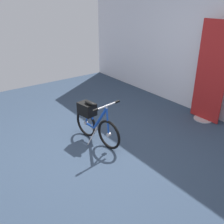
{
  "coord_description": "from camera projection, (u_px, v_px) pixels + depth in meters",
  "views": [
    {
      "loc": [
        2.68,
        -1.72,
        2.17
      ],
      "look_at": [
        -0.12,
        0.36,
        0.55
      ],
      "focal_mm": 40.27,
      "sensor_mm": 36.0,
      "label": 1
    }
  ],
  "objects": [
    {
      "name": "folding_bike_foreground",
      "position": [
        93.0,
        120.0,
        4.01
      ],
      "size": [
        1.02,
        0.53,
        0.73
      ],
      "color": "black",
      "rests_on": "ground_plane"
    },
    {
      "name": "back_wall",
      "position": [
        214.0,
        33.0,
        4.52
      ],
      "size": [
        7.33,
        0.1,
        3.12
      ],
      "primitive_type": "cube",
      "color": "silver",
      "rests_on": "ground_plane"
    },
    {
      "name": "floor_banner_stand",
      "position": [
        210.0,
        78.0,
        4.5
      ],
      "size": [
        0.6,
        0.36,
        1.82
      ],
      "color": "#B7B7BC",
      "rests_on": "ground_plane"
    },
    {
      "name": "ground_plane",
      "position": [
        98.0,
        153.0,
        3.8
      ],
      "size": [
        7.33,
        7.33,
        0.0
      ],
      "primitive_type": "plane",
      "color": "#2D3D51"
    }
  ]
}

